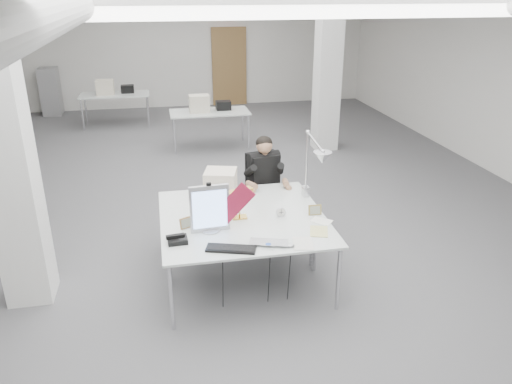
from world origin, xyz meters
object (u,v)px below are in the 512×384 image
at_px(bankers_lamp, 239,203).
at_px(beige_monitor, 221,184).
at_px(office_chair, 263,197).
at_px(desk_phone, 178,240).
at_px(monitor, 210,209).
at_px(desk_main, 250,236).
at_px(laptop, 268,246).
at_px(seated_person, 264,169).
at_px(architect_lamp, 313,170).

xyz_separation_m(bankers_lamp, beige_monitor, (-0.12, 0.61, -0.00)).
relative_size(office_chair, desk_phone, 5.01).
bearing_deg(beige_monitor, monitor, -89.41).
bearing_deg(monitor, beige_monitor, 71.49).
xyz_separation_m(desk_main, beige_monitor, (-0.16, 1.03, 0.18)).
xyz_separation_m(office_chair, laptop, (-0.35, -1.86, 0.28)).
bearing_deg(beige_monitor, seated_person, 53.30).
bearing_deg(desk_main, architect_lamp, 36.36).
relative_size(monitor, desk_phone, 2.61).
relative_size(desk_main, monitor, 3.55).
distance_m(desk_main, architect_lamp, 1.14).
xyz_separation_m(office_chair, desk_phone, (-1.21, -1.59, 0.29)).
xyz_separation_m(laptop, architect_lamp, (0.72, 0.91, 0.41)).
distance_m(seated_person, architect_lamp, 1.01).
bearing_deg(desk_phone, beige_monitor, 58.53).
bearing_deg(desk_phone, laptop, -20.08).
bearing_deg(beige_monitor, bankers_lamp, -63.10).
distance_m(monitor, laptop, 0.73).
bearing_deg(seated_person, bankers_lamp, -128.06).
bearing_deg(architect_lamp, office_chair, 115.10).
distance_m(seated_person, laptop, 1.85).
height_order(monitor, laptop, monitor).
bearing_deg(laptop, office_chair, 97.14).
relative_size(office_chair, seated_person, 1.19).
height_order(laptop, bankers_lamp, bankers_lamp).
bearing_deg(desk_main, office_chair, 73.16).
xyz_separation_m(laptop, bankers_lamp, (-0.17, 0.71, 0.16)).
relative_size(seated_person, desk_phone, 4.20).
xyz_separation_m(monitor, beige_monitor, (0.23, 0.85, -0.08)).
height_order(office_chair, seated_person, seated_person).
bearing_deg(office_chair, bankers_lamp, -127.10).
height_order(bankers_lamp, beige_monitor, bankers_lamp).
height_order(office_chair, monitor, monitor).
bearing_deg(desk_phone, seated_person, 49.17).
height_order(desk_main, beige_monitor, beige_monitor).
distance_m(monitor, desk_phone, 0.46).
height_order(seated_person, monitor, seated_person).
relative_size(monitor, laptop, 1.35).
distance_m(desk_main, laptop, 0.31).
relative_size(desk_main, beige_monitor, 4.95).
bearing_deg(desk_main, desk_phone, -179.05).
bearing_deg(bankers_lamp, seated_person, 42.36).
bearing_deg(seated_person, desk_main, -120.39).
bearing_deg(laptop, architect_lamp, 69.35).
relative_size(office_chair, beige_monitor, 2.67).
bearing_deg(beige_monitor, office_chair, 55.99).
relative_size(monitor, architect_lamp, 0.60).
relative_size(laptop, bankers_lamp, 1.07).
xyz_separation_m(seated_person, architect_lamp, (0.37, -0.90, 0.28)).
relative_size(desk_main, laptop, 4.80).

